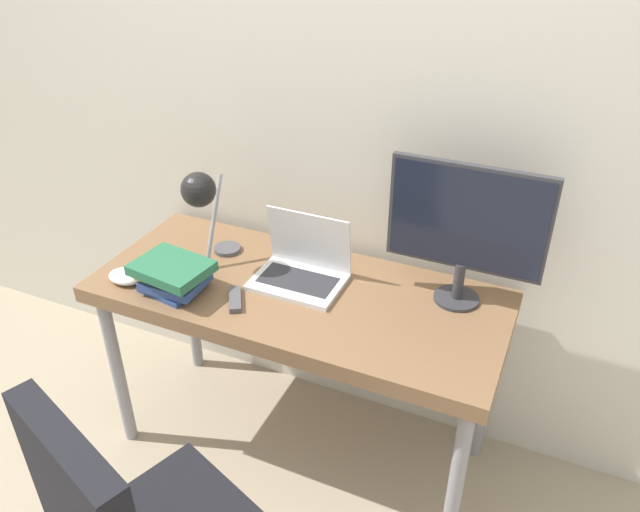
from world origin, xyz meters
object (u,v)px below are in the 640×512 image
(monitor, at_px, (467,225))
(book_stack, at_px, (172,275))
(laptop, at_px, (302,268))
(desk_lamp, at_px, (202,196))
(game_controller, at_px, (126,276))

(monitor, relative_size, book_stack, 1.87)
(laptop, height_order, desk_lamp, desk_lamp)
(laptop, relative_size, game_controller, 2.40)
(book_stack, bearing_deg, game_controller, -173.54)
(desk_lamp, bearing_deg, book_stack, -99.81)
(monitor, distance_m, game_controller, 1.20)
(laptop, xyz_separation_m, desk_lamp, (-0.35, -0.06, 0.24))
(game_controller, bearing_deg, book_stack, 6.46)
(monitor, xyz_separation_m, game_controller, (-1.10, -0.37, -0.27))
(monitor, height_order, book_stack, monitor)
(book_stack, distance_m, game_controller, 0.19)
(laptop, distance_m, game_controller, 0.63)
(laptop, distance_m, book_stack, 0.45)
(monitor, xyz_separation_m, book_stack, (-0.92, -0.35, -0.23))
(monitor, height_order, game_controller, monitor)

